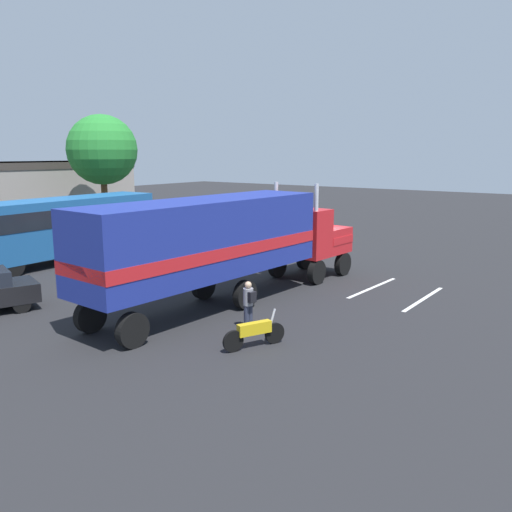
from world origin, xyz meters
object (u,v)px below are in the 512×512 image
(semi_truck, at_px, (225,240))
(motorcycle, at_px, (255,332))
(person_bystander, at_px, (249,303))
(tree_left, at_px, (102,150))
(parked_bus, at_px, (63,223))

(semi_truck, height_order, motorcycle, semi_truck)
(semi_truck, height_order, person_bystander, semi_truck)
(person_bystander, distance_m, motorcycle, 1.80)
(semi_truck, height_order, tree_left, tree_left)
(semi_truck, relative_size, motorcycle, 7.26)
(person_bystander, height_order, motorcycle, person_bystander)
(person_bystander, height_order, parked_bus, parked_bus)
(semi_truck, bearing_deg, tree_left, 64.62)
(semi_truck, bearing_deg, motorcycle, -130.67)
(semi_truck, xyz_separation_m, motorcycle, (-3.25, -3.78, -2.04))
(semi_truck, bearing_deg, parked_bus, 84.11)
(motorcycle, distance_m, tree_left, 25.11)
(motorcycle, bearing_deg, tree_left, 61.55)
(parked_bus, height_order, tree_left, tree_left)
(person_bystander, relative_size, motorcycle, 0.83)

